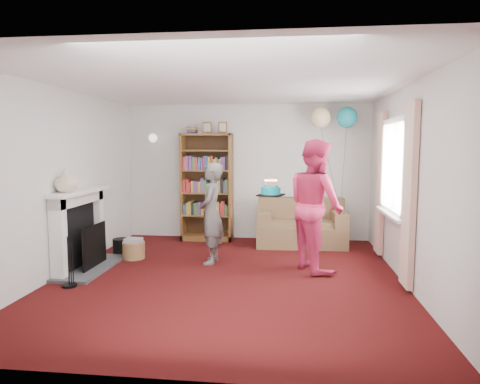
# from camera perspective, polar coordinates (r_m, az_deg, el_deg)

# --- Properties ---
(ground) EXTENTS (5.00, 5.00, 0.00)m
(ground) POSITION_cam_1_polar(r_m,az_deg,el_deg) (5.75, -1.60, -11.36)
(ground) COLOR #340907
(ground) RESTS_ON ground
(wall_back) EXTENTS (4.50, 0.02, 2.50)m
(wall_back) POSITION_cam_1_polar(r_m,az_deg,el_deg) (7.99, 0.93, 2.69)
(wall_back) COLOR silver
(wall_back) RESTS_ON ground
(wall_left) EXTENTS (0.02, 5.00, 2.50)m
(wall_left) POSITION_cam_1_polar(r_m,az_deg,el_deg) (6.24, -22.63, 1.26)
(wall_left) COLOR silver
(wall_left) RESTS_ON ground
(wall_right) EXTENTS (0.02, 5.00, 2.50)m
(wall_right) POSITION_cam_1_polar(r_m,az_deg,el_deg) (5.65, 21.70, 0.83)
(wall_right) COLOR silver
(wall_right) RESTS_ON ground
(ceiling) EXTENTS (4.50, 5.00, 0.01)m
(ceiling) POSITION_cam_1_polar(r_m,az_deg,el_deg) (5.54, -1.68, 14.18)
(ceiling) COLOR white
(ceiling) RESTS_ON wall_back
(fireplace) EXTENTS (0.55, 1.80, 1.12)m
(fireplace) POSITION_cam_1_polar(r_m,az_deg,el_deg) (6.43, -20.18, -5.16)
(fireplace) COLOR #3F3F42
(fireplace) RESTS_ON ground
(window_bay) EXTENTS (0.14, 2.02, 2.20)m
(window_bay) POSITION_cam_1_polar(r_m,az_deg,el_deg) (6.22, 19.76, 0.92)
(window_bay) COLOR white
(window_bay) RESTS_ON ground
(wall_sconce) EXTENTS (0.16, 0.23, 0.16)m
(wall_sconce) POSITION_cam_1_polar(r_m,az_deg,el_deg) (8.20, -11.52, 7.07)
(wall_sconce) COLOR gold
(wall_sconce) RESTS_ON ground
(bookcase) EXTENTS (0.93, 0.42, 2.17)m
(bookcase) POSITION_cam_1_polar(r_m,az_deg,el_deg) (7.91, -4.38, 0.53)
(bookcase) COLOR #472B14
(bookcase) RESTS_ON ground
(sofa) EXTENTS (1.53, 0.81, 0.81)m
(sofa) POSITION_cam_1_polar(r_m,az_deg,el_deg) (7.63, 8.11, -4.65)
(sofa) COLOR brown
(sofa) RESTS_ON ground
(wicker_basket) EXTENTS (0.34, 0.34, 0.32)m
(wicker_basket) POSITION_cam_1_polar(r_m,az_deg,el_deg) (6.86, -14.00, -7.43)
(wicker_basket) COLOR #997947
(wicker_basket) RESTS_ON ground
(person_striped) EXTENTS (0.37, 0.55, 1.49)m
(person_striped) POSITION_cam_1_polar(r_m,az_deg,el_deg) (6.32, -3.86, -2.86)
(person_striped) COLOR black
(person_striped) RESTS_ON ground
(person_magenta) EXTENTS (1.02, 1.11, 1.83)m
(person_magenta) POSITION_cam_1_polar(r_m,az_deg,el_deg) (6.05, 10.03, -1.71)
(person_magenta) COLOR #D32A56
(person_magenta) RESTS_ON ground
(birthday_cake) EXTENTS (0.33, 0.33, 0.22)m
(birthday_cake) POSITION_cam_1_polar(r_m,az_deg,el_deg) (5.99, 4.13, 0.15)
(birthday_cake) COLOR black
(birthday_cake) RESTS_ON ground
(balloons) EXTENTS (0.80, 0.54, 1.76)m
(balloons) POSITION_cam_1_polar(r_m,az_deg,el_deg) (7.63, 12.40, 9.68)
(balloons) COLOR #3F3F3F
(balloons) RESTS_ON ground
(mantel_vase) EXTENTS (0.39, 0.39, 0.31)m
(mantel_vase) POSITION_cam_1_polar(r_m,az_deg,el_deg) (6.04, -22.18, 1.42)
(mantel_vase) COLOR beige
(mantel_vase) RESTS_ON fireplace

